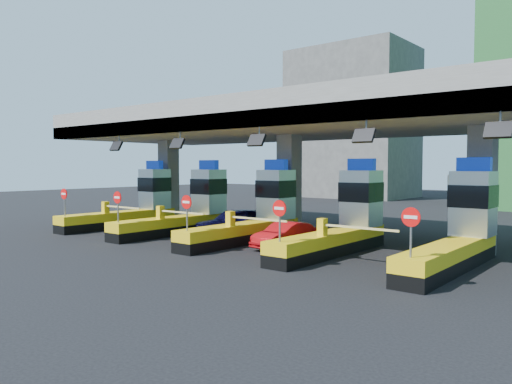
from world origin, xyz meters
The scene contains 10 objects.
ground centered at (0.00, 0.00, 0.00)m, with size 120.00×120.00×0.00m, color black.
toll_canopy centered at (0.00, 2.87, 6.13)m, with size 28.00×12.09×7.00m.
toll_lane_far_left centered at (-10.00, 0.28, 1.40)m, with size 4.43×8.00×4.16m.
toll_lane_left centered at (-5.00, 0.28, 1.40)m, with size 4.43×8.00×4.16m.
toll_lane_center centered at (0.00, 0.28, 1.40)m, with size 4.43×8.00×4.16m.
toll_lane_right centered at (5.00, 0.28, 1.40)m, with size 4.43×8.00×4.16m.
toll_lane_far_right centered at (10.00, 0.28, 1.40)m, with size 4.43×8.00×4.16m.
bg_building_concrete centered at (-14.00, 36.00, 9.00)m, with size 14.00×10.00×18.00m, color #4C4C49.
van centered at (-2.18, 0.91, 0.75)m, with size 1.77×4.40×1.50m, color black.
red_car centered at (2.43, -0.70, 0.60)m, with size 1.27×3.65×1.20m, color red.
Camera 1 is at (15.93, -19.36, 3.81)m, focal length 35.00 mm.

